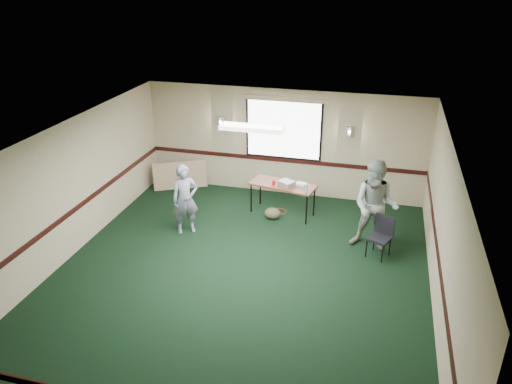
% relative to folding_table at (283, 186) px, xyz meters
% --- Properties ---
extents(ground, '(8.00, 8.00, 0.00)m').
position_rel_folding_table_xyz_m(ground, '(-0.25, -2.81, -0.71)').
color(ground, black).
rests_on(ground, ground).
extents(room_shell, '(8.00, 8.02, 8.00)m').
position_rel_folding_table_xyz_m(room_shell, '(-0.25, -0.68, 0.87)').
color(room_shell, tan).
rests_on(room_shell, ground).
extents(folding_table, '(1.62, 0.92, 0.76)m').
position_rel_folding_table_xyz_m(folding_table, '(0.00, 0.00, 0.00)').
color(folding_table, '#552F18').
rests_on(folding_table, ground).
extents(projector, '(0.42, 0.40, 0.11)m').
position_rel_folding_table_xyz_m(projector, '(0.10, -0.05, 0.11)').
color(projector, gray).
rests_on(projector, folding_table).
extents(game_console, '(0.25, 0.22, 0.05)m').
position_rel_folding_table_xyz_m(game_console, '(0.42, 0.05, 0.08)').
color(game_console, silver).
rests_on(game_console, folding_table).
extents(red_cup, '(0.07, 0.07, 0.11)m').
position_rel_folding_table_xyz_m(red_cup, '(-0.20, -0.09, 0.11)').
color(red_cup, '#B00B15').
rests_on(red_cup, folding_table).
extents(water_bottle, '(0.06, 0.06, 0.20)m').
position_rel_folding_table_xyz_m(water_bottle, '(0.60, -0.31, 0.15)').
color(water_bottle, '#7CACCB').
rests_on(water_bottle, folding_table).
extents(duffel_bag, '(0.46, 0.41, 0.27)m').
position_rel_folding_table_xyz_m(duffel_bag, '(-0.16, -0.31, -0.57)').
color(duffel_bag, '#403924').
rests_on(duffel_bag, ground).
extents(cable_coil, '(0.42, 0.42, 0.02)m').
position_rel_folding_table_xyz_m(cable_coil, '(-0.07, 0.08, -0.70)').
color(cable_coil, '#B93017').
rests_on(cable_coil, ground).
extents(folded_table, '(1.34, 0.83, 0.72)m').
position_rel_folding_table_xyz_m(folded_table, '(-2.91, 0.79, -0.35)').
color(folded_table, tan).
rests_on(folded_table, ground).
extents(conference_chair, '(0.55, 0.56, 0.84)m').
position_rel_folding_table_xyz_m(conference_chair, '(2.30, -1.29, -0.21)').
color(conference_chair, black).
rests_on(conference_chair, ground).
extents(person_left, '(0.68, 0.62, 1.56)m').
position_rel_folding_table_xyz_m(person_left, '(-1.86, -1.38, 0.07)').
color(person_left, '#425591').
rests_on(person_left, ground).
extents(person_right, '(1.03, 0.85, 1.92)m').
position_rel_folding_table_xyz_m(person_right, '(2.13, -1.06, 0.26)').
color(person_right, '#80A7C7').
rests_on(person_right, ground).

